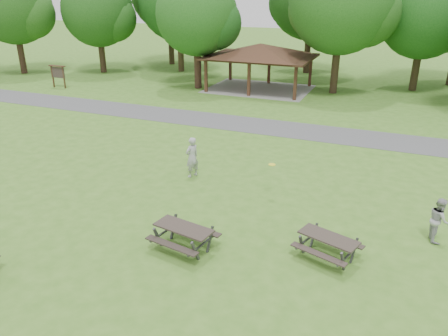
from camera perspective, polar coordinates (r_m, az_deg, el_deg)
ground at (r=15.47m, az=-9.22°, el=-9.24°), size 160.00×160.00×0.00m
asphalt_path at (r=27.28m, az=6.08°, el=5.33°), size 120.00×3.20×0.02m
pavilion at (r=37.12m, az=4.76°, el=14.85°), size 8.60×7.01×3.76m
notice_board at (r=40.35m, az=-20.90°, el=11.59°), size 1.60×0.30×1.88m
tree_row_a at (r=48.25m, az=-25.73°, el=18.33°), size 7.56×7.20×9.97m
tree_row_b at (r=46.17m, az=-16.06°, el=18.89°), size 7.14×6.80×9.28m
tree_row_c at (r=45.30m, az=-5.78°, el=20.65°), size 8.19×7.80×10.67m
tree_row_d at (r=37.30m, az=-3.46°, el=19.11°), size 6.93×6.60×9.27m
tree_row_e at (r=36.44m, az=15.25°, el=19.92°), size 8.40×8.00×11.02m
tree_row_f at (r=39.64m, az=24.84°, el=17.50°), size 7.35×7.00×9.55m
picnic_table_middle at (r=14.53m, az=-5.29°, el=-8.35°), size 2.23×1.91×0.86m
picnic_table_far at (r=14.43m, az=13.45°, el=-9.36°), size 2.24×2.00×0.81m
frisbee_in_flight at (r=17.68m, az=6.29°, el=0.45°), size 0.36×0.36×0.02m
frisbee_thrower at (r=19.77m, az=-4.20°, el=1.41°), size 0.69×0.81×1.89m
frisbee_catcher at (r=16.57m, az=26.24°, el=-6.07°), size 0.73×0.87×1.58m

